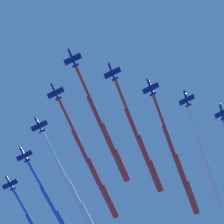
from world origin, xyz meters
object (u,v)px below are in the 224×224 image
Objects in this scene: jet_port_mid at (182,173)px; jet_port_outer at (209,172)px; jet_port_inner at (145,153)px; jet_lead at (109,141)px; jet_starboard_mid at (75,195)px; jet_starboard_inner at (97,177)px.

jet_port_mid is 1.14× the size of jet_port_outer.
jet_port_inner is at bearing 44.02° from jet_port_mid.
jet_starboard_mid is at bearing -47.41° from jet_lead.
jet_port_inner reaches higher than jet_starboard_mid.
jet_port_mid is at bearing -170.83° from jet_starboard_inner.
jet_port_outer is at bearing -146.30° from jet_port_inner.
jet_port_inner is 29.13m from jet_starboard_inner.
jet_port_outer is at bearing -162.08° from jet_port_mid.
jet_lead is at bearing 132.59° from jet_starboard_mid.
jet_starboard_inner is 1.15× the size of jet_port_outer.
jet_lead is 56.42m from jet_port_outer.
jet_starboard_mid is (58.23, -0.96, 0.53)m from jet_port_mid.
jet_lead is at bearing 40.44° from jet_port_mid.
jet_port_outer reaches higher than jet_port_inner.
jet_port_mid is (-16.32, -15.77, -1.37)m from jet_port_inner.
jet_lead is 0.90× the size of jet_starboard_inner.
jet_starboard_inner is at bearing -17.27° from jet_port_inner.
jet_port_inner is (-15.83, -11.64, 1.64)m from jet_lead.
jet_port_outer reaches higher than jet_lead.
jet_port_outer reaches higher than jet_starboard_mid.
jet_starboard_mid is at bearing 2.87° from jet_port_outer.
jet_lead is 38.54m from jet_starboard_mid.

